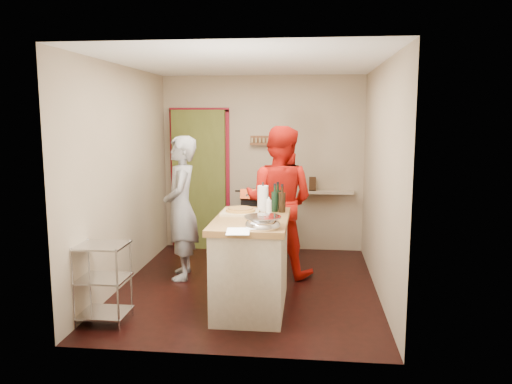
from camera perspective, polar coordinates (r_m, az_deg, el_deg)
floor at (r=6.06m, az=-0.87°, el=-10.70°), size 3.50×3.50×0.00m
back_wall at (r=7.63m, az=-4.02°, el=2.05°), size 3.00×0.44×2.60m
left_wall at (r=6.13m, az=-14.97°, el=1.73°), size 0.04×3.50×2.60m
right_wall at (r=5.77m, az=14.05°, el=1.35°), size 0.04×3.50×2.60m
ceiling at (r=5.75m, az=-0.94°, el=14.66°), size 3.00×3.50×0.02m
stove at (r=7.30m, az=0.87°, el=-3.67°), size 0.60×0.63×1.00m
wire_shelving at (r=5.14m, az=-17.12°, el=-9.53°), size 0.48×0.40×0.80m
island at (r=5.29m, az=-0.49°, el=-7.85°), size 0.76×1.43×1.28m
person_stripe at (r=6.23m, az=-8.57°, el=-1.81°), size 0.55×0.72×1.77m
person_red at (r=6.30m, az=2.65°, el=-1.07°), size 1.07×0.93×1.89m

